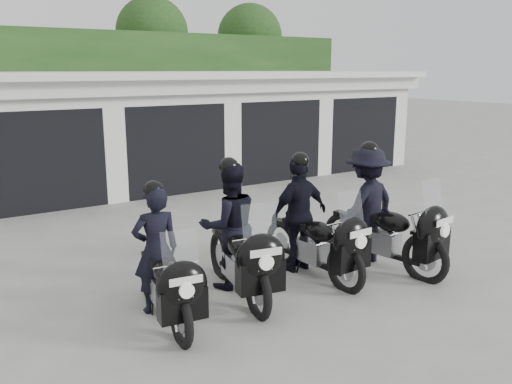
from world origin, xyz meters
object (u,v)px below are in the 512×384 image
police_bike_d (376,212)px  police_bike_c (307,222)px  police_bike_b (234,235)px  police_bike_a (163,266)px

police_bike_d → police_bike_c: bearing=156.4°
police_bike_b → police_bike_d: size_ratio=0.95×
police_bike_b → police_bike_c: police_bike_b is taller
police_bike_b → police_bike_c: bearing=10.7°
police_bike_a → police_bike_b: size_ratio=0.92×
police_bike_b → police_bike_d: bearing=3.5°
police_bike_c → police_bike_d: (1.13, -0.30, 0.06)m
police_bike_a → police_bike_b: bearing=20.6°
police_bike_b → police_bike_d: (2.39, -0.30, 0.05)m
police_bike_b → police_bike_d: 2.41m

